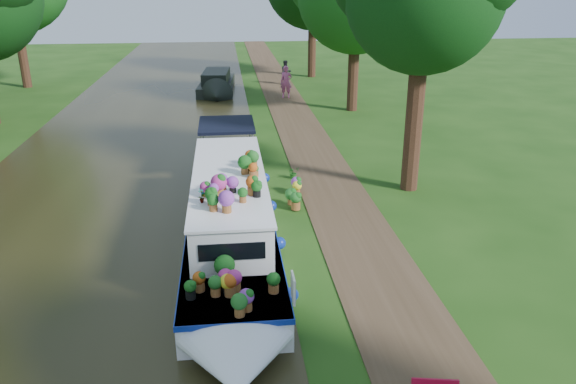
{
  "coord_description": "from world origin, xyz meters",
  "views": [
    {
      "loc": [
        -2.27,
        -14.22,
        6.71
      ],
      "look_at": [
        -0.68,
        -0.22,
        1.3
      ],
      "focal_mm": 35.0,
      "sensor_mm": 36.0,
      "label": 1
    }
  ],
  "objects_px": {
    "plant_boat": "(230,210)",
    "pedestrian_dark": "(286,72)",
    "pedestrian_pink": "(286,82)",
    "second_boat": "(216,83)"
  },
  "relations": [
    {
      "from": "pedestrian_pink",
      "to": "plant_boat",
      "type": "bearing_deg",
      "value": -89.29
    },
    {
      "from": "plant_boat",
      "to": "pedestrian_pink",
      "type": "relative_size",
      "value": 7.3
    },
    {
      "from": "pedestrian_dark",
      "to": "pedestrian_pink",
      "type": "bearing_deg",
      "value": -115.62
    },
    {
      "from": "plant_boat",
      "to": "pedestrian_pink",
      "type": "distance_m",
      "value": 19.2
    },
    {
      "from": "plant_boat",
      "to": "second_boat",
      "type": "height_order",
      "value": "plant_boat"
    },
    {
      "from": "plant_boat",
      "to": "pedestrian_dark",
      "type": "distance_m",
      "value": 23.58
    },
    {
      "from": "pedestrian_pink",
      "to": "pedestrian_dark",
      "type": "relative_size",
      "value": 1.18
    },
    {
      "from": "plant_boat",
      "to": "pedestrian_pink",
      "type": "bearing_deg",
      "value": 79.21
    },
    {
      "from": "plant_boat",
      "to": "pedestrian_dark",
      "type": "bearing_deg",
      "value": 80.07
    },
    {
      "from": "plant_boat",
      "to": "second_boat",
      "type": "distance_m",
      "value": 21.3
    }
  ]
}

